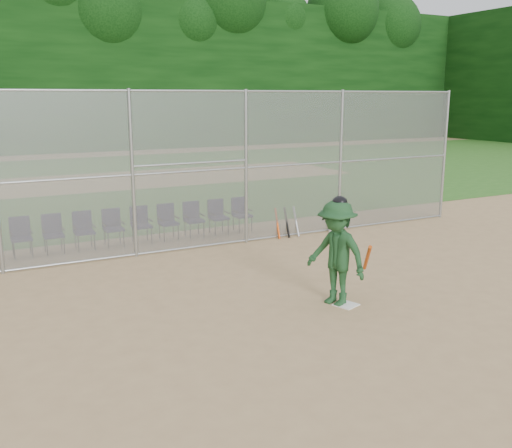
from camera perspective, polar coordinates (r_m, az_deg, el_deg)
name	(u,v)px	position (r m, az deg, el deg)	size (l,w,h in m)	color
ground	(318,309)	(10.67, 6.26, -8.40)	(100.00, 100.00, 0.00)	tan
grass_strip	(100,182)	(27.11, -15.30, 4.12)	(100.00, 100.00, 0.00)	#2B631D
dirt_patch_far	(100,181)	(27.11, -15.30, 4.13)	(24.00, 24.00, 0.00)	tan
backstop_fence	(210,167)	(14.49, -4.58, 5.67)	(16.09, 0.09, 4.00)	gray
treeline	(84,59)	(28.85, -16.84, 15.48)	(81.00, 60.00, 11.00)	black
home_plate	(346,305)	(10.90, 8.99, -7.98)	(0.38, 0.38, 0.02)	white
batter_at_plate	(336,253)	(10.64, 8.05, -2.87)	(1.14, 1.44, 2.06)	#1C4623
water_cooler	(334,226)	(16.47, 7.79, -0.16)	(0.31, 0.31, 0.39)	white
spare_bats	(287,222)	(15.79, 3.10, 0.16)	(0.66, 0.37, 0.83)	#D84C14
chair_1	(21,238)	(14.90, -22.41, -1.27)	(0.54, 0.52, 0.96)	black
chair_2	(54,234)	(14.98, -19.58, -0.98)	(0.54, 0.52, 0.96)	black
chair_3	(84,231)	(15.09, -16.79, -0.69)	(0.54, 0.52, 0.96)	black
chair_4	(114,228)	(15.23, -14.05, -0.40)	(0.54, 0.52, 0.96)	black
chair_5	(142,225)	(15.41, -11.36, -0.11)	(0.54, 0.52, 0.96)	black
chair_6	(169,222)	(15.63, -8.74, 0.16)	(0.54, 0.52, 0.96)	black
chair_7	(194,220)	(15.87, -6.20, 0.43)	(0.54, 0.52, 0.96)	black
chair_8	(219,217)	(16.15, -3.74, 0.69)	(0.54, 0.52, 0.96)	black
chair_9	(242,215)	(16.45, -1.37, 0.94)	(0.54, 0.52, 0.96)	black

